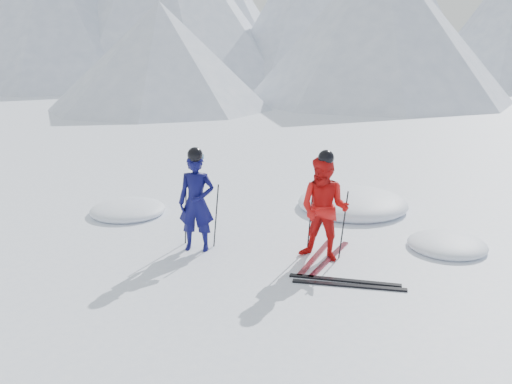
% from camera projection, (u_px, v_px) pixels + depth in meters
% --- Properties ---
extents(ground, '(160.00, 160.00, 0.00)m').
position_uv_depth(ground, '(358.00, 281.00, 8.29)').
color(ground, white).
rests_on(ground, ground).
extents(skier_blue, '(0.71, 0.55, 1.72)m').
position_uv_depth(skier_blue, '(196.00, 203.00, 9.33)').
color(skier_blue, '#0B0C46').
rests_on(skier_blue, ground).
extents(skier_red, '(0.91, 0.74, 1.76)m').
position_uv_depth(skier_red, '(324.00, 209.00, 8.91)').
color(skier_red, red).
rests_on(skier_red, ground).
extents(pole_blue_left, '(0.12, 0.08, 1.14)m').
position_uv_depth(pole_blue_left, '(186.00, 214.00, 9.64)').
color(pole_blue_left, black).
rests_on(pole_blue_left, ground).
extents(pole_blue_right, '(0.12, 0.07, 1.15)m').
position_uv_depth(pole_blue_right, '(216.00, 216.00, 9.54)').
color(pole_blue_right, black).
rests_on(pole_blue_right, ground).
extents(pole_red_left, '(0.12, 0.09, 1.17)m').
position_uv_depth(pole_red_left, '(310.00, 219.00, 9.32)').
color(pole_red_left, black).
rests_on(pole_red_left, ground).
extents(pole_red_right, '(0.12, 0.08, 1.17)m').
position_uv_depth(pole_red_right, '(343.00, 225.00, 9.02)').
color(pole_red_right, black).
rests_on(pole_red_right, ground).
extents(ski_worn_left, '(0.17, 1.70, 0.03)m').
position_uv_depth(ski_worn_left, '(316.00, 257.00, 9.18)').
color(ski_worn_left, black).
rests_on(ski_worn_left, ground).
extents(ski_worn_right, '(0.29, 1.70, 0.03)m').
position_uv_depth(ski_worn_right, '(329.00, 259.00, 9.10)').
color(ski_worn_right, black).
rests_on(ski_worn_right, ground).
extents(ski_loose_a, '(1.70, 0.33, 0.03)m').
position_uv_depth(ski_loose_a, '(345.00, 280.00, 8.28)').
color(ski_loose_a, black).
rests_on(ski_loose_a, ground).
extents(ski_loose_b, '(1.69, 0.39, 0.03)m').
position_uv_depth(ski_loose_b, '(349.00, 285.00, 8.12)').
color(ski_loose_b, black).
rests_on(ski_loose_b, ground).
extents(snow_lumps, '(9.91, 6.08, 0.53)m').
position_uv_depth(snow_lumps, '(328.00, 218.00, 11.25)').
color(snow_lumps, white).
rests_on(snow_lumps, ground).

